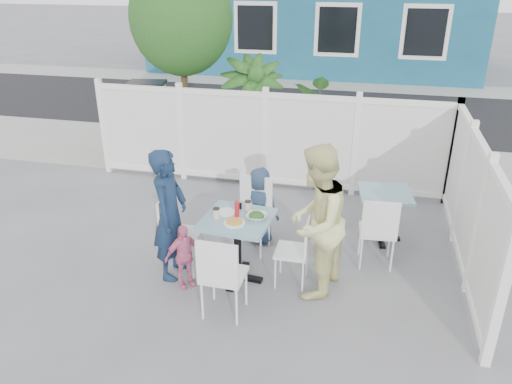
% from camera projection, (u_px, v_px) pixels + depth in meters
% --- Properties ---
extents(ground, '(80.00, 80.00, 0.00)m').
position_uv_depth(ground, '(218.00, 258.00, 6.38)').
color(ground, slate).
extents(near_sidewalk, '(24.00, 2.60, 0.01)m').
position_uv_depth(near_sidewalk, '(275.00, 157.00, 9.75)').
color(near_sidewalk, gray).
rests_on(near_sidewalk, ground).
extents(street, '(24.00, 5.00, 0.01)m').
position_uv_depth(street, '(303.00, 109.00, 13.03)').
color(street, black).
rests_on(street, ground).
extents(far_sidewalk, '(24.00, 1.60, 0.01)m').
position_uv_depth(far_sidewalk, '(317.00, 84.00, 15.77)').
color(far_sidewalk, gray).
rests_on(far_sidewalk, ground).
extents(fence_back, '(5.86, 0.08, 1.60)m').
position_uv_depth(fence_back, '(265.00, 142.00, 8.16)').
color(fence_back, white).
rests_on(fence_back, ground).
extents(fence_right, '(0.08, 3.66, 1.60)m').
position_uv_depth(fence_right, '(470.00, 207.00, 5.97)').
color(fence_right, white).
rests_on(fence_right, ground).
extents(tree, '(1.80, 1.62, 3.59)m').
position_uv_depth(tree, '(181.00, 18.00, 8.57)').
color(tree, '#382316').
rests_on(tree, ground).
extents(utility_cabinet, '(0.74, 0.59, 1.24)m').
position_uv_depth(utility_cabinet, '(149.00, 115.00, 10.23)').
color(utility_cabinet, gold).
rests_on(utility_cabinet, ground).
extents(potted_shrub_a, '(1.48, 1.48, 2.02)m').
position_uv_depth(potted_shrub_a, '(251.00, 115.00, 8.78)').
color(potted_shrub_a, '#1B4414').
rests_on(potted_shrub_a, ground).
extents(potted_shrub_b, '(1.94, 1.98, 1.67)m').
position_uv_depth(potted_shrub_b, '(341.00, 133.00, 8.43)').
color(potted_shrub_b, '#1B4414').
rests_on(potted_shrub_b, ground).
extents(main_table, '(0.83, 0.83, 0.81)m').
position_uv_depth(main_table, '(237.00, 232.00, 5.73)').
color(main_table, slate).
rests_on(main_table, ground).
extents(spare_table, '(0.76, 0.76, 0.71)m').
position_uv_depth(spare_table, '(384.00, 203.00, 6.60)').
color(spare_table, slate).
rests_on(spare_table, ground).
extents(chair_left, '(0.43, 0.44, 0.96)m').
position_uv_depth(chair_left, '(176.00, 227.00, 5.96)').
color(chair_left, white).
rests_on(chair_left, ground).
extents(chair_right, '(0.38, 0.39, 0.86)m').
position_uv_depth(chair_right, '(299.00, 246.00, 5.69)').
color(chair_right, white).
rests_on(chair_right, ground).
extents(chair_back, '(0.48, 0.46, 0.97)m').
position_uv_depth(chair_back, '(253.00, 209.00, 6.42)').
color(chair_back, white).
rests_on(chair_back, ground).
extents(chair_near, '(0.45, 0.44, 0.96)m').
position_uv_depth(chair_near, '(221.00, 272.00, 5.10)').
color(chair_near, white).
rests_on(chair_near, ground).
extents(chair_spare, '(0.46, 0.45, 0.94)m').
position_uv_depth(chair_spare, '(378.00, 228.00, 5.99)').
color(chair_spare, white).
rests_on(chair_spare, ground).
extents(man, '(0.40, 0.59, 1.59)m').
position_uv_depth(man, '(170.00, 215.00, 5.75)').
color(man, '#142541').
rests_on(man, ground).
extents(woman, '(0.84, 0.98, 1.75)m').
position_uv_depth(woman, '(316.00, 222.00, 5.41)').
color(woman, '#DAD244').
rests_on(woman, ground).
extents(boy, '(0.58, 0.45, 1.05)m').
position_uv_depth(boy, '(260.00, 206.00, 6.58)').
color(boy, '#243751').
rests_on(boy, ground).
extents(toddler, '(0.46, 0.47, 0.78)m').
position_uv_depth(toddler, '(184.00, 256.00, 5.70)').
color(toddler, pink).
rests_on(toddler, ground).
extents(plate_main, '(0.24, 0.24, 0.01)m').
position_uv_depth(plate_main, '(234.00, 223.00, 5.52)').
color(plate_main, white).
rests_on(plate_main, main_table).
extents(plate_side, '(0.22, 0.22, 0.02)m').
position_uv_depth(plate_side, '(226.00, 212.00, 5.77)').
color(plate_side, white).
rests_on(plate_side, main_table).
extents(salad_bowl, '(0.23, 0.23, 0.06)m').
position_uv_depth(salad_bowl, '(256.00, 217.00, 5.62)').
color(salad_bowl, white).
rests_on(salad_bowl, main_table).
extents(coffee_cup_a, '(0.07, 0.07, 0.11)m').
position_uv_depth(coffee_cup_a, '(216.00, 214.00, 5.63)').
color(coffee_cup_a, beige).
rests_on(coffee_cup_a, main_table).
extents(coffee_cup_b, '(0.08, 0.08, 0.11)m').
position_uv_depth(coffee_cup_b, '(248.00, 206.00, 5.79)').
color(coffee_cup_b, beige).
rests_on(coffee_cup_b, main_table).
extents(ketchup_bottle, '(0.05, 0.05, 0.17)m').
position_uv_depth(ketchup_bottle, '(237.00, 209.00, 5.66)').
color(ketchup_bottle, red).
rests_on(ketchup_bottle, main_table).
extents(salt_shaker, '(0.03, 0.03, 0.07)m').
position_uv_depth(salt_shaker, '(237.00, 206.00, 5.85)').
color(salt_shaker, white).
rests_on(salt_shaker, main_table).
extents(pepper_shaker, '(0.03, 0.03, 0.07)m').
position_uv_depth(pepper_shaker, '(241.00, 206.00, 5.85)').
color(pepper_shaker, black).
rests_on(pepper_shaker, main_table).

